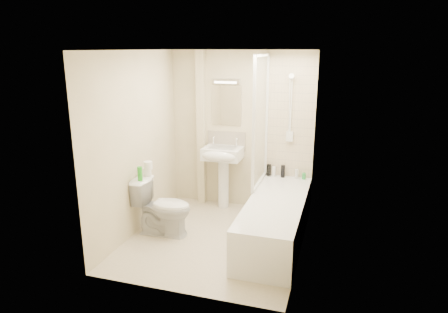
% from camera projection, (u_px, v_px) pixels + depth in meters
% --- Properties ---
extents(floor, '(2.50, 2.50, 0.00)m').
position_uv_depth(floor, '(216.00, 239.00, 5.24)').
color(floor, beige).
rests_on(floor, ground).
extents(wall_back, '(2.20, 0.02, 2.40)m').
position_uv_depth(wall_back, '(241.00, 131.00, 6.08)').
color(wall_back, beige).
rests_on(wall_back, ground).
extents(wall_left, '(0.02, 2.50, 2.40)m').
position_uv_depth(wall_left, '(136.00, 144.00, 5.24)').
color(wall_left, beige).
rests_on(wall_left, ground).
extents(wall_right, '(0.02, 2.50, 2.40)m').
position_uv_depth(wall_right, '(305.00, 157.00, 4.62)').
color(wall_right, beige).
rests_on(wall_right, ground).
extents(ceiling, '(2.20, 2.50, 0.02)m').
position_uv_depth(ceiling, '(215.00, 50.00, 4.61)').
color(ceiling, white).
rests_on(ceiling, wall_back).
extents(tile_back, '(0.70, 0.01, 1.75)m').
position_uv_depth(tile_back, '(291.00, 119.00, 5.80)').
color(tile_back, beige).
rests_on(tile_back, wall_back).
extents(tile_right, '(0.01, 2.10, 1.75)m').
position_uv_depth(tile_right, '(307.00, 135.00, 4.75)').
color(tile_right, beige).
rests_on(tile_right, wall_right).
extents(pipe_boxing, '(0.12, 0.12, 2.40)m').
position_uv_depth(pipe_boxing, '(201.00, 129.00, 6.20)').
color(pipe_boxing, beige).
rests_on(pipe_boxing, ground).
extents(splashback, '(0.60, 0.02, 0.30)m').
position_uv_depth(splashback, '(226.00, 141.00, 6.18)').
color(splashback, beige).
rests_on(splashback, wall_back).
extents(mirror, '(0.46, 0.01, 0.60)m').
position_uv_depth(mirror, '(226.00, 106.00, 6.03)').
color(mirror, white).
rests_on(mirror, wall_back).
extents(strip_light, '(0.42, 0.07, 0.07)m').
position_uv_depth(strip_light, '(226.00, 81.00, 5.92)').
color(strip_light, silver).
rests_on(strip_light, wall_back).
extents(bathtub, '(0.70, 2.10, 0.55)m').
position_uv_depth(bathtub, '(276.00, 219.00, 5.14)').
color(bathtub, white).
rests_on(bathtub, ground).
extents(shower_screen, '(0.04, 0.92, 1.80)m').
position_uv_depth(shower_screen, '(261.00, 121.00, 5.49)').
color(shower_screen, white).
rests_on(shower_screen, bathtub).
extents(shower_fixture, '(0.10, 0.16, 0.99)m').
position_uv_depth(shower_fixture, '(291.00, 111.00, 5.73)').
color(shower_fixture, white).
rests_on(shower_fixture, wall_back).
extents(pedestal_sink, '(0.57, 0.51, 1.10)m').
position_uv_depth(pedestal_sink, '(222.00, 160.00, 6.04)').
color(pedestal_sink, white).
rests_on(pedestal_sink, ground).
extents(bottle_black_a, '(0.06, 0.06, 0.18)m').
position_uv_depth(bottle_black_a, '(269.00, 170.00, 6.01)').
color(bottle_black_a, black).
rests_on(bottle_black_a, bathtub).
extents(bottle_white_a, '(0.06, 0.06, 0.15)m').
position_uv_depth(bottle_white_a, '(274.00, 172.00, 6.00)').
color(bottle_white_a, white).
rests_on(bottle_white_a, bathtub).
extents(bottle_black_b, '(0.06, 0.06, 0.18)m').
position_uv_depth(bottle_black_b, '(283.00, 171.00, 5.95)').
color(bottle_black_b, black).
rests_on(bottle_black_b, bathtub).
extents(bottle_white_b, '(0.05, 0.05, 0.14)m').
position_uv_depth(bottle_white_b, '(297.00, 174.00, 5.90)').
color(bottle_white_b, silver).
rests_on(bottle_white_b, bathtub).
extents(bottle_green, '(0.06, 0.06, 0.09)m').
position_uv_depth(bottle_green, '(304.00, 176.00, 5.88)').
color(bottle_green, green).
rests_on(bottle_green, bathtub).
extents(toilet, '(0.49, 0.79, 0.77)m').
position_uv_depth(toilet, '(163.00, 207.00, 5.30)').
color(toilet, white).
rests_on(toilet, ground).
extents(toilet_roll_lower, '(0.11, 0.11, 0.11)m').
position_uv_depth(toilet_roll_lower, '(147.00, 172.00, 5.35)').
color(toilet_roll_lower, white).
rests_on(toilet_roll_lower, toilet).
extents(toilet_roll_upper, '(0.11, 0.11, 0.10)m').
position_uv_depth(toilet_roll_upper, '(148.00, 165.00, 5.26)').
color(toilet_roll_upper, white).
rests_on(toilet_roll_upper, toilet_roll_lower).
extents(green_bottle, '(0.06, 0.06, 0.19)m').
position_uv_depth(green_bottle, '(140.00, 174.00, 5.13)').
color(green_bottle, green).
rests_on(green_bottle, toilet).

